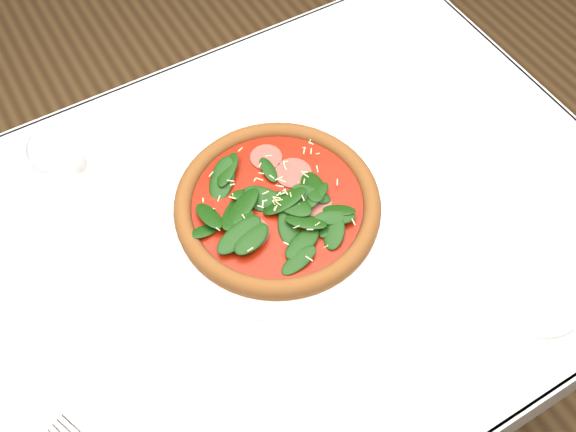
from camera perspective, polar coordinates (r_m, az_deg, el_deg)
ground at (r=1.66m, az=-1.97°, el=-15.66°), size 6.00×6.00×0.00m
dining_table at (r=1.06m, az=-3.00°, el=-5.17°), size 1.21×0.81×0.75m
plate at (r=0.99m, az=-0.93°, el=0.54°), size 0.37×0.37×0.02m
pizza at (r=0.97m, az=-0.95°, el=1.22°), size 0.36×0.36×0.04m
wine_glass at (r=0.93m, az=-19.61°, el=4.59°), size 0.08×0.08×0.20m
saucer_near at (r=0.99m, az=21.33°, el=-6.57°), size 0.13×0.13×0.01m
saucer_far at (r=1.27m, az=8.47°, el=15.86°), size 0.13×0.13×0.01m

